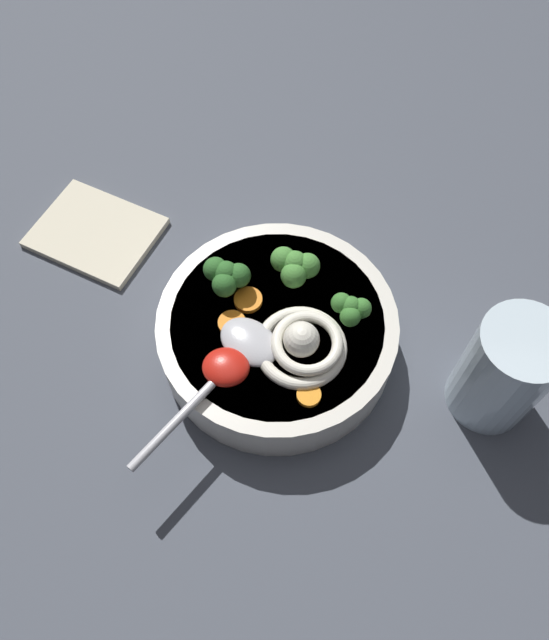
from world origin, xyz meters
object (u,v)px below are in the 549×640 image
(soup_bowl, at_px, (274,333))
(soup_spoon, at_px, (236,356))
(drinking_glass, at_px, (501,371))
(noodle_pile, at_px, (300,342))
(folded_napkin, at_px, (93,232))

(soup_bowl, height_order, soup_spoon, soup_spoon)
(soup_bowl, distance_m, drinking_glass, 0.21)
(noodle_pile, height_order, soup_spoon, noodle_pile)
(folded_napkin, bearing_deg, soup_spoon, -41.89)
(noodle_pile, relative_size, soup_spoon, 0.59)
(noodle_pile, relative_size, folded_napkin, 0.71)
(soup_bowl, distance_m, noodle_pile, 0.05)
(soup_bowl, height_order, noodle_pile, noodle_pile)
(soup_bowl, bearing_deg, soup_spoon, -124.70)
(soup_bowl, bearing_deg, drinking_glass, -10.24)
(soup_bowl, height_order, folded_napkin, soup_bowl)
(folded_napkin, bearing_deg, noodle_pile, -31.68)
(folded_napkin, bearing_deg, soup_bowl, -29.36)
(soup_bowl, relative_size, folded_napkin, 1.76)
(drinking_glass, bearing_deg, noodle_pile, 176.91)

